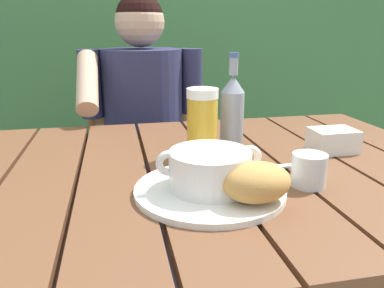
% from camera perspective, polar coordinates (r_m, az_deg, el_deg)
% --- Properties ---
extents(dining_table, '(1.38, 0.88, 0.74)m').
position_cam_1_polar(dining_table, '(0.90, -1.50, -8.95)').
color(dining_table, brown).
rests_on(dining_table, ground_plane).
extents(hedge_backdrop, '(3.90, 0.95, 2.66)m').
position_cam_1_polar(hedge_backdrop, '(2.66, -9.66, 19.79)').
color(hedge_backdrop, '#3E7140').
rests_on(hedge_backdrop, ground_plane).
extents(chair_near_diner, '(0.49, 0.48, 0.96)m').
position_cam_1_polar(chair_near_diner, '(1.78, -7.50, -1.92)').
color(chair_near_diner, brown).
rests_on(chair_near_diner, ground_plane).
extents(person_eating, '(0.48, 0.47, 1.18)m').
position_cam_1_polar(person_eating, '(1.52, -7.34, 3.63)').
color(person_eating, '#2D2E51').
rests_on(person_eating, ground_plane).
extents(serving_plate, '(0.29, 0.29, 0.01)m').
position_cam_1_polar(serving_plate, '(0.74, 2.68, -6.95)').
color(serving_plate, white).
rests_on(serving_plate, dining_table).
extents(soup_bowl, '(0.21, 0.16, 0.08)m').
position_cam_1_polar(soup_bowl, '(0.72, 2.73, -3.71)').
color(soup_bowl, white).
rests_on(soup_bowl, serving_plate).
extents(bread_roll, '(0.13, 0.11, 0.07)m').
position_cam_1_polar(bread_roll, '(0.67, 9.77, -5.74)').
color(bread_roll, tan).
rests_on(bread_roll, serving_plate).
extents(beer_glass, '(0.08, 0.08, 0.17)m').
position_cam_1_polar(beer_glass, '(0.91, 1.56, 3.11)').
color(beer_glass, gold).
rests_on(beer_glass, dining_table).
extents(beer_bottle, '(0.06, 0.06, 0.25)m').
position_cam_1_polar(beer_bottle, '(0.97, 6.10, 4.93)').
color(beer_bottle, '#8A909D').
rests_on(beer_bottle, dining_table).
extents(water_glass_small, '(0.07, 0.07, 0.07)m').
position_cam_1_polar(water_glass_small, '(0.79, 17.30, -3.77)').
color(water_glass_small, silver).
rests_on(water_glass_small, dining_table).
extents(butter_tub, '(0.11, 0.09, 0.06)m').
position_cam_1_polar(butter_tub, '(1.04, 20.59, 0.52)').
color(butter_tub, white).
rests_on(butter_tub, dining_table).
extents(table_knife, '(0.16, 0.03, 0.01)m').
position_cam_1_polar(table_knife, '(0.86, 9.67, -3.68)').
color(table_knife, silver).
rests_on(table_knife, dining_table).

